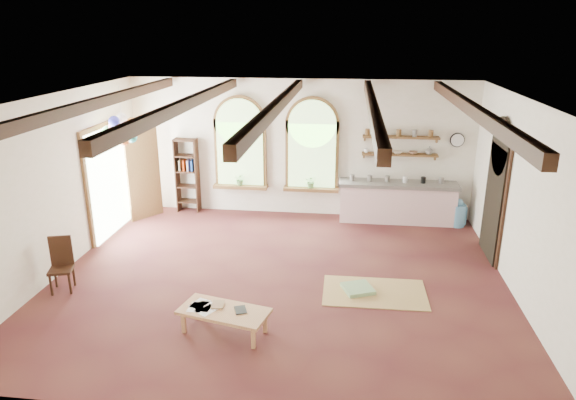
% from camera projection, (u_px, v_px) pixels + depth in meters
% --- Properties ---
extents(floor, '(8.00, 8.00, 0.00)m').
position_uv_depth(floor, '(279.00, 278.00, 9.22)').
color(floor, '#5B2C25').
rests_on(floor, ground).
extents(ceiling_beams, '(6.20, 6.80, 0.18)m').
position_uv_depth(ceiling_beams, '(278.00, 105.00, 8.23)').
color(ceiling_beams, '#311E0F').
rests_on(ceiling_beams, ceiling).
extents(window_left, '(1.30, 0.28, 2.20)m').
position_uv_depth(window_left, '(240.00, 146.00, 12.08)').
color(window_left, brown).
rests_on(window_left, floor).
extents(window_right, '(1.30, 0.28, 2.20)m').
position_uv_depth(window_right, '(312.00, 148.00, 11.89)').
color(window_right, brown).
rests_on(window_right, floor).
extents(left_doorway, '(0.10, 1.90, 2.50)m').
position_uv_depth(left_doorway, '(108.00, 181.00, 11.00)').
color(left_doorway, brown).
rests_on(left_doorway, floor).
extents(right_doorway, '(0.10, 1.30, 2.40)m').
position_uv_depth(right_doorway, '(494.00, 203.00, 9.82)').
color(right_doorway, black).
rests_on(right_doorway, floor).
extents(kitchen_counter, '(2.68, 0.62, 0.94)m').
position_uv_depth(kitchen_counter, '(397.00, 202.00, 11.81)').
color(kitchen_counter, beige).
rests_on(kitchen_counter, floor).
extents(wall_shelf_lower, '(1.70, 0.24, 0.04)m').
position_uv_depth(wall_shelf_lower, '(400.00, 154.00, 11.64)').
color(wall_shelf_lower, brown).
rests_on(wall_shelf_lower, wall_back).
extents(wall_shelf_upper, '(1.70, 0.24, 0.04)m').
position_uv_depth(wall_shelf_upper, '(401.00, 137.00, 11.51)').
color(wall_shelf_upper, brown).
rests_on(wall_shelf_upper, wall_back).
extents(wall_clock, '(0.32, 0.04, 0.32)m').
position_uv_depth(wall_clock, '(457.00, 140.00, 11.45)').
color(wall_clock, black).
rests_on(wall_clock, wall_back).
extents(bookshelf, '(0.53, 0.32, 1.80)m').
position_uv_depth(bookshelf, '(187.00, 175.00, 12.37)').
color(bookshelf, '#311E0F').
rests_on(bookshelf, floor).
extents(coffee_table, '(1.41, 0.89, 0.37)m').
position_uv_depth(coffee_table, '(224.00, 313.00, 7.48)').
color(coffee_table, tan).
rests_on(coffee_table, floor).
extents(side_chair, '(0.46, 0.46, 0.94)m').
position_uv_depth(side_chair, '(62.00, 275.00, 8.73)').
color(side_chair, '#311E0F').
rests_on(side_chair, floor).
extents(floor_mat, '(1.75, 1.09, 0.02)m').
position_uv_depth(floor_mat, '(374.00, 292.00, 8.71)').
color(floor_mat, tan).
rests_on(floor_mat, floor).
extents(floor_cushion, '(0.61, 0.61, 0.08)m').
position_uv_depth(floor_cushion, '(358.00, 289.00, 8.76)').
color(floor_cushion, '#799F6D').
rests_on(floor_cushion, floor).
extents(water_jug_a, '(0.27, 0.27, 0.53)m').
position_uv_depth(water_jug_a, '(461.00, 214.00, 11.72)').
color(water_jug_a, '#5690B8').
rests_on(water_jug_a, floor).
extents(water_jug_b, '(0.33, 0.33, 0.65)m').
position_uv_depth(water_jug_b, '(458.00, 214.00, 11.59)').
color(water_jug_b, '#5690B8').
rests_on(water_jug_b, floor).
extents(balloon_cluster, '(0.72, 0.82, 1.14)m').
position_uv_depth(balloon_cluster, '(122.00, 130.00, 10.36)').
color(balloon_cluster, silver).
rests_on(balloon_cluster, floor).
extents(table_book, '(0.20, 0.27, 0.02)m').
position_uv_depth(table_book, '(212.00, 304.00, 7.60)').
color(table_book, olive).
rests_on(table_book, coffee_table).
extents(tablet, '(0.24, 0.28, 0.01)m').
position_uv_depth(tablet, '(241.00, 310.00, 7.46)').
color(tablet, black).
rests_on(tablet, coffee_table).
extents(potted_plant_left, '(0.27, 0.23, 0.30)m').
position_uv_depth(potted_plant_left, '(240.00, 179.00, 12.23)').
color(potted_plant_left, '#598C4C').
rests_on(potted_plant_left, window_left).
extents(potted_plant_right, '(0.27, 0.23, 0.30)m').
position_uv_depth(potted_plant_right, '(311.00, 182.00, 12.04)').
color(potted_plant_right, '#598C4C').
rests_on(potted_plant_right, window_right).
extents(shelf_cup_a, '(0.12, 0.10, 0.10)m').
position_uv_depth(shelf_cup_a, '(366.00, 151.00, 11.70)').
color(shelf_cup_a, white).
rests_on(shelf_cup_a, wall_shelf_lower).
extents(shelf_cup_b, '(0.10, 0.10, 0.09)m').
position_uv_depth(shelf_cup_b, '(382.00, 151.00, 11.66)').
color(shelf_cup_b, beige).
rests_on(shelf_cup_b, wall_shelf_lower).
extents(shelf_bowl_a, '(0.22, 0.22, 0.05)m').
position_uv_depth(shelf_bowl_a, '(397.00, 152.00, 11.63)').
color(shelf_bowl_a, beige).
rests_on(shelf_bowl_a, wall_shelf_lower).
extents(shelf_bowl_b, '(0.20, 0.20, 0.06)m').
position_uv_depth(shelf_bowl_b, '(413.00, 153.00, 11.59)').
color(shelf_bowl_b, '#8C664C').
rests_on(shelf_bowl_b, wall_shelf_lower).
extents(shelf_vase, '(0.18, 0.18, 0.19)m').
position_uv_depth(shelf_vase, '(429.00, 150.00, 11.53)').
color(shelf_vase, slate).
rests_on(shelf_vase, wall_shelf_lower).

